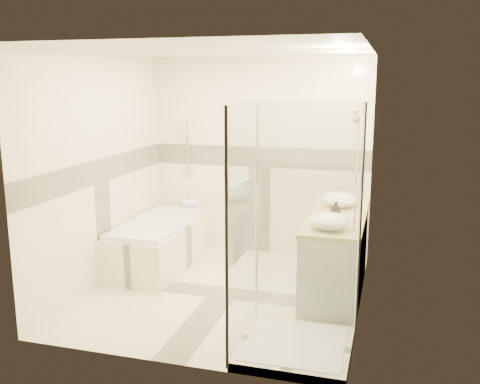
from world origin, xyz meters
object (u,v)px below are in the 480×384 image
(amenity_bottle_b, at_px, (336,208))
(shower_enclosure, at_px, (284,290))
(bathtub, at_px, (160,240))
(vessel_sink_far, at_px, (330,221))
(vanity, at_px, (336,255))
(vessel_sink_near, at_px, (340,199))
(amenity_bottle_a, at_px, (336,208))

(amenity_bottle_b, bearing_deg, shower_enclosure, -101.85)
(bathtub, relative_size, vessel_sink_far, 4.48)
(shower_enclosure, relative_size, vessel_sink_far, 5.38)
(shower_enclosure, distance_m, vessel_sink_far, 0.90)
(vanity, relative_size, shower_enclosure, 0.79)
(vanity, xyz_separation_m, amenity_bottle_b, (-0.02, 0.03, 0.50))
(bathtub, relative_size, amenity_bottle_b, 11.62)
(vessel_sink_near, relative_size, vessel_sink_far, 1.06)
(vanity, height_order, vessel_sink_far, vessel_sink_far)
(shower_enclosure, height_order, amenity_bottle_a, shower_enclosure)
(vanity, height_order, vessel_sink_near, vessel_sink_near)
(vessel_sink_near, xyz_separation_m, amenity_bottle_b, (0.00, -0.39, -0.01))
(bathtub, bearing_deg, shower_enclosure, -41.10)
(vessel_sink_far, xyz_separation_m, amenity_bottle_b, (0.00, 0.56, -0.00))
(bathtub, distance_m, vessel_sink_near, 2.22)
(bathtub, height_order, amenity_bottle_a, amenity_bottle_a)
(shower_enclosure, xyz_separation_m, amenity_bottle_b, (0.27, 1.30, 0.42))
(bathtub, distance_m, amenity_bottle_b, 2.24)
(vessel_sink_near, bearing_deg, vessel_sink_far, -90.00)
(vanity, relative_size, vessel_sink_near, 4.03)
(amenity_bottle_a, bearing_deg, bathtub, 170.72)
(bathtub, height_order, vessel_sink_far, vessel_sink_far)
(vessel_sink_far, bearing_deg, bathtub, 157.65)
(vessel_sink_far, bearing_deg, shower_enclosure, -110.11)
(shower_enclosure, xyz_separation_m, vessel_sink_far, (0.27, 0.74, 0.42))
(vanity, distance_m, amenity_bottle_a, 0.50)
(vessel_sink_far, bearing_deg, vessel_sink_near, 90.00)
(vessel_sink_near, bearing_deg, vanity, -87.29)
(amenity_bottle_a, relative_size, amenity_bottle_b, 1.04)
(vanity, xyz_separation_m, vessel_sink_far, (-0.02, -0.53, 0.50))
(shower_enclosure, distance_m, amenity_bottle_a, 1.37)
(amenity_bottle_a, bearing_deg, shower_enclosure, -102.10)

